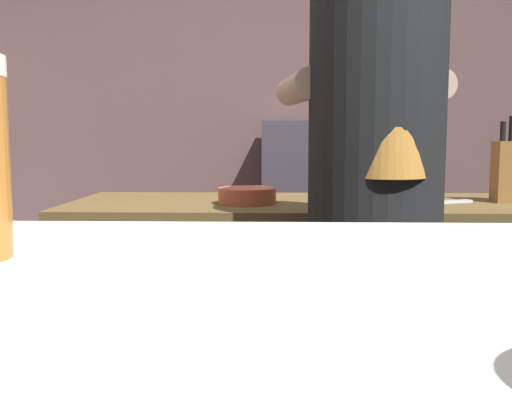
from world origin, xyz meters
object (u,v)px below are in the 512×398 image
(bartender, at_px, (375,200))
(bottle_olive_oil, at_px, (384,107))
(chefs_knife, at_px, (440,202))
(knife_block, at_px, (510,170))
(mixing_bowl, at_px, (247,196))
(bottle_soy, at_px, (368,103))

(bartender, relative_size, bottle_olive_oil, 8.47)
(chefs_knife, bearing_deg, bartender, -147.33)
(knife_block, distance_m, bottle_olive_oil, 1.34)
(bottle_olive_oil, bearing_deg, mixing_bowl, -116.80)
(knife_block, bearing_deg, chefs_knife, -169.02)
(bartender, height_order, bottle_olive_oil, bartender)
(knife_block, bearing_deg, mixing_bowl, -175.39)
(mixing_bowl, height_order, bottle_olive_oil, bottle_olive_oil)
(mixing_bowl, xyz_separation_m, bottle_soy, (0.62, 1.48, 0.38))
(bottle_soy, bearing_deg, mixing_bowl, -112.74)
(bartender, bearing_deg, mixing_bowl, 34.31)
(chefs_knife, bearing_deg, bottle_soy, 67.12)
(bartender, bearing_deg, knife_block, -56.30)
(bottle_olive_oil, bearing_deg, chefs_knife, -92.96)
(knife_block, height_order, bottle_soy, bottle_soy)
(bottle_olive_oil, bearing_deg, bartender, -101.24)
(bartender, xyz_separation_m, bottle_soy, (0.28, 1.87, 0.35))
(mixing_bowl, relative_size, bottle_soy, 0.69)
(knife_block, bearing_deg, bartender, -138.75)
(bartender, distance_m, knife_block, 0.69)
(knife_block, height_order, bottle_olive_oil, bottle_olive_oil)
(chefs_knife, bearing_deg, mixing_bowl, 159.22)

